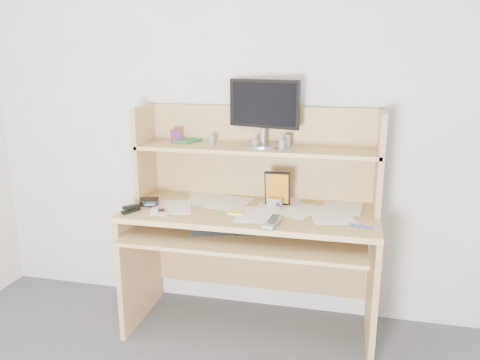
% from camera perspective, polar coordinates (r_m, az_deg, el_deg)
% --- Properties ---
extents(back_wall, '(3.60, 0.04, 2.50)m').
position_cam_1_polar(back_wall, '(2.82, 2.66, 8.03)').
color(back_wall, silver).
rests_on(back_wall, floor).
extents(desk, '(1.40, 0.70, 1.30)m').
position_cam_1_polar(desk, '(2.71, 1.61, -4.27)').
color(desk, tan).
rests_on(desk, floor).
extents(paper_clutter, '(1.32, 0.54, 0.01)m').
position_cam_1_polar(paper_clutter, '(2.62, 1.26, -3.60)').
color(paper_clutter, silver).
rests_on(paper_clutter, desk).
extents(keyboard, '(0.53, 0.29, 0.03)m').
position_cam_1_polar(keyboard, '(2.60, -0.45, -5.76)').
color(keyboard, black).
rests_on(keyboard, desk).
extents(tv_remote, '(0.08, 0.20, 0.02)m').
position_cam_1_polar(tv_remote, '(2.39, 4.07, -5.07)').
color(tv_remote, gray).
rests_on(tv_remote, paper_clutter).
extents(flip_phone, '(0.09, 0.11, 0.03)m').
position_cam_1_polar(flip_phone, '(2.57, -9.44, -3.77)').
color(flip_phone, '#ABAAAD').
rests_on(flip_phone, paper_clutter).
extents(stapler, '(0.08, 0.12, 0.04)m').
position_cam_1_polar(stapler, '(2.64, -13.17, -3.36)').
color(stapler, black).
rests_on(stapler, paper_clutter).
extents(wallet, '(0.13, 0.12, 0.03)m').
position_cam_1_polar(wallet, '(2.76, -11.01, -2.57)').
color(wallet, black).
rests_on(wallet, paper_clutter).
extents(sticky_note_pad, '(0.08, 0.08, 0.01)m').
position_cam_1_polar(sticky_note_pad, '(2.56, -0.46, -3.97)').
color(sticky_note_pad, gold).
rests_on(sticky_note_pad, desk).
extents(digital_camera, '(0.09, 0.05, 0.05)m').
position_cam_1_polar(digital_camera, '(2.64, 4.25, -2.83)').
color(digital_camera, '#A8A7AA').
rests_on(digital_camera, paper_clutter).
extents(game_case, '(0.14, 0.02, 0.20)m').
position_cam_1_polar(game_case, '(2.66, 4.57, -1.03)').
color(game_case, black).
rests_on(game_case, paper_clutter).
extents(blue_pen, '(0.13, 0.05, 0.01)m').
position_cam_1_polar(blue_pen, '(2.41, 14.60, -5.46)').
color(blue_pen, blue).
rests_on(blue_pen, paper_clutter).
extents(card_box, '(0.06, 0.05, 0.08)m').
position_cam_1_polar(card_box, '(2.84, -7.82, 5.35)').
color(card_box, maroon).
rests_on(card_box, desk).
extents(shelf_book, '(0.16, 0.19, 0.02)m').
position_cam_1_polar(shelf_book, '(2.86, -6.54, 4.78)').
color(shelf_book, '#368954').
rests_on(shelf_book, desk).
extents(chip_stack_a, '(0.05, 0.05, 0.05)m').
position_cam_1_polar(chip_stack_a, '(2.75, -3.48, 4.84)').
color(chip_stack_a, black).
rests_on(chip_stack_a, desk).
extents(chip_stack_b, '(0.04, 0.04, 0.06)m').
position_cam_1_polar(chip_stack_b, '(2.60, 5.12, 4.36)').
color(chip_stack_b, white).
rests_on(chip_stack_b, desk).
extents(chip_stack_c, '(0.05, 0.05, 0.05)m').
position_cam_1_polar(chip_stack_c, '(2.67, 1.88, 4.53)').
color(chip_stack_c, black).
rests_on(chip_stack_c, desk).
extents(chip_stack_d, '(0.04, 0.04, 0.07)m').
position_cam_1_polar(chip_stack_d, '(2.69, 5.77, 4.78)').
color(chip_stack_d, white).
rests_on(chip_stack_d, desk).
extents(monitor, '(0.42, 0.22, 0.38)m').
position_cam_1_polar(monitor, '(2.69, 2.90, 8.41)').
color(monitor, '#9FA0A4').
rests_on(monitor, desk).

